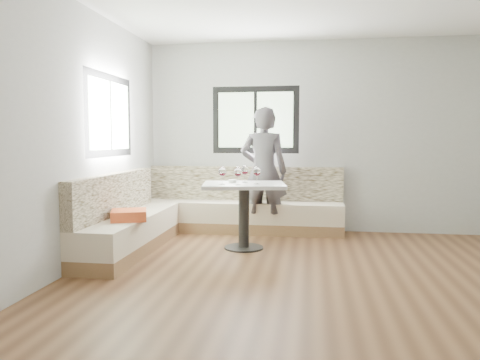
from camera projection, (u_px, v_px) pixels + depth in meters
room at (310, 134)px, 4.51m from camera, size 5.01×5.01×2.81m
banquette at (198, 215)px, 6.36m from camera, size 2.90×2.80×0.95m
table at (244, 200)px, 5.79m from camera, size 1.10×0.92×0.82m
person at (264, 172)px, 6.60m from camera, size 0.66×0.44×1.81m
olive_ramekin at (233, 181)px, 5.83m from camera, size 0.10×0.10×0.04m
wine_glass_a at (222, 172)px, 5.59m from camera, size 0.10×0.10×0.22m
wine_glass_b at (238, 172)px, 5.54m from camera, size 0.10×0.10×0.22m
wine_glass_c at (257, 172)px, 5.63m from camera, size 0.10×0.10×0.22m
wine_glass_d at (245, 171)px, 5.85m from camera, size 0.10×0.10×0.22m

